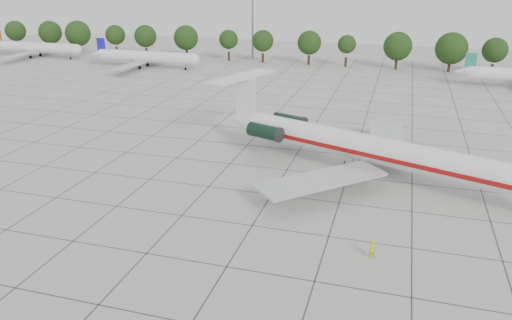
# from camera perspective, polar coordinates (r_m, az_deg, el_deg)

# --- Properties ---
(ground) EXTENTS (260.00, 260.00, 0.00)m
(ground) POSITION_cam_1_polar(r_m,az_deg,el_deg) (59.32, 1.80, -3.95)
(ground) COLOR #ADADA5
(ground) RESTS_ON ground
(apron_joints) EXTENTS (170.00, 170.00, 0.02)m
(apron_joints) POSITION_cam_1_polar(r_m,az_deg,el_deg) (72.83, 4.79, 0.87)
(apron_joints) COLOR #383838
(apron_joints) RESTS_ON ground
(main_airliner) EXTENTS (43.63, 33.12, 10.53)m
(main_airliner) POSITION_cam_1_polar(r_m,az_deg,el_deg) (65.46, 11.78, 1.57)
(main_airliner) COLOR silver
(main_airliner) RESTS_ON ground
(ground_crew) EXTENTS (0.80, 0.77, 1.85)m
(ground_crew) POSITION_cam_1_polar(r_m,az_deg,el_deg) (47.85, 13.11, -9.89)
(ground_crew) COLOR yellow
(ground_crew) RESTS_ON ground
(bg_airliner_a) EXTENTS (28.24, 27.20, 7.40)m
(bg_airliner_a) POSITION_cam_1_polar(r_m,az_deg,el_deg) (165.46, -23.79, 11.67)
(bg_airliner_a) COLOR silver
(bg_airliner_a) RESTS_ON ground
(bg_airliner_b) EXTENTS (28.24, 27.20, 7.40)m
(bg_airliner_b) POSITION_cam_1_polar(r_m,az_deg,el_deg) (138.80, -12.50, 11.42)
(bg_airliner_b) COLOR silver
(bg_airliner_b) RESTS_ON ground
(tree_line) EXTENTS (249.86, 8.44, 10.22)m
(tree_line) POSITION_cam_1_polar(r_m,az_deg,el_deg) (140.63, 6.12, 13.18)
(tree_line) COLOR #332114
(tree_line) RESTS_ON ground
(floodlight_mast) EXTENTS (1.60, 1.60, 25.45)m
(floodlight_mast) POSITION_cam_1_polar(r_m,az_deg,el_deg) (150.82, -0.40, 17.00)
(floodlight_mast) COLOR slate
(floodlight_mast) RESTS_ON ground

